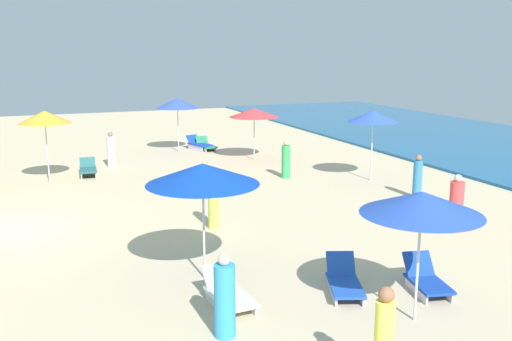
{
  "coord_description": "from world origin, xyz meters",
  "views": [
    {
      "loc": [
        16.72,
        1.08,
        4.96
      ],
      "look_at": [
        -0.38,
        7.89,
        1.02
      ],
      "focal_mm": 39.84,
      "sensor_mm": 36.0,
      "label": 1
    }
  ],
  "objects_px": {
    "lounge_chair_3_0": "(344,282)",
    "beachgoer_3": "(456,204)",
    "lounge_chair_2_0": "(199,144)",
    "lounge_chair_0_0": "(228,294)",
    "umbrella_4": "(45,117)",
    "lounge_chair_4_0": "(88,169)",
    "beachgoer_0": "(111,151)",
    "beachgoer_1": "(214,203)",
    "beachgoer_6": "(418,178)",
    "beachgoer_5": "(286,161)",
    "umbrella_0": "(203,174)",
    "umbrella_5": "(254,113)",
    "lounge_chair_3_1": "(426,280)",
    "umbrella_1": "(373,116)",
    "umbrella_2": "(177,103)",
    "beachgoer_2": "(225,299)",
    "beach_ball_0": "(89,166)",
    "umbrella_3": "(422,203)",
    "beach_ball_1": "(218,181)",
    "lounge_chair_2_1": "(206,146)"
  },
  "relations": [
    {
      "from": "lounge_chair_4_0",
      "to": "beachgoer_0",
      "type": "relative_size",
      "value": 0.93
    },
    {
      "from": "umbrella_3",
      "to": "lounge_chair_3_1",
      "type": "height_order",
      "value": "umbrella_3"
    },
    {
      "from": "umbrella_0",
      "to": "beachgoer_6",
      "type": "bearing_deg",
      "value": 114.76
    },
    {
      "from": "umbrella_5",
      "to": "lounge_chair_4_0",
      "type": "bearing_deg",
      "value": -84.08
    },
    {
      "from": "umbrella_0",
      "to": "umbrella_2",
      "type": "xyz_separation_m",
      "value": [
        -15.74,
        3.37,
        0.03
      ]
    },
    {
      "from": "umbrella_2",
      "to": "lounge_chair_4_0",
      "type": "xyz_separation_m",
      "value": [
        4.08,
        -4.72,
        -2.12
      ]
    },
    {
      "from": "umbrella_3",
      "to": "beachgoer_3",
      "type": "distance_m",
      "value": 6.31
    },
    {
      "from": "lounge_chair_2_0",
      "to": "beachgoer_5",
      "type": "distance_m",
      "value": 7.6
    },
    {
      "from": "beachgoer_2",
      "to": "beachgoer_3",
      "type": "height_order",
      "value": "beachgoer_3"
    },
    {
      "from": "beachgoer_3",
      "to": "lounge_chair_0_0",
      "type": "bearing_deg",
      "value": -111.97
    },
    {
      "from": "lounge_chair_0_0",
      "to": "umbrella_3",
      "type": "relative_size",
      "value": 0.6
    },
    {
      "from": "beachgoer_1",
      "to": "lounge_chair_3_0",
      "type": "bearing_deg",
      "value": 73.96
    },
    {
      "from": "umbrella_4",
      "to": "lounge_chair_4_0",
      "type": "bearing_deg",
      "value": 114.65
    },
    {
      "from": "lounge_chair_2_0",
      "to": "beachgoer_3",
      "type": "height_order",
      "value": "beachgoer_3"
    },
    {
      "from": "umbrella_4",
      "to": "lounge_chair_3_0",
      "type": "bearing_deg",
      "value": 22.58
    },
    {
      "from": "umbrella_0",
      "to": "beach_ball_1",
      "type": "distance_m",
      "value": 9.08
    },
    {
      "from": "umbrella_3",
      "to": "beach_ball_1",
      "type": "height_order",
      "value": "umbrella_3"
    },
    {
      "from": "beachgoer_3",
      "to": "beachgoer_6",
      "type": "height_order",
      "value": "beachgoer_3"
    },
    {
      "from": "beachgoer_5",
      "to": "beachgoer_6",
      "type": "relative_size",
      "value": 0.99
    },
    {
      "from": "lounge_chair_2_1",
      "to": "lounge_chair_2_0",
      "type": "bearing_deg",
      "value": 132.58
    },
    {
      "from": "lounge_chair_3_1",
      "to": "lounge_chair_2_0",
      "type": "bearing_deg",
      "value": 101.31
    },
    {
      "from": "lounge_chair_2_0",
      "to": "lounge_chair_2_1",
      "type": "relative_size",
      "value": 1.09
    },
    {
      "from": "lounge_chair_2_0",
      "to": "lounge_chair_3_0",
      "type": "bearing_deg",
      "value": -114.42
    },
    {
      "from": "umbrella_0",
      "to": "lounge_chair_4_0",
      "type": "relative_size",
      "value": 1.83
    },
    {
      "from": "lounge_chair_2_0",
      "to": "lounge_chair_0_0",
      "type": "bearing_deg",
      "value": -122.28
    },
    {
      "from": "beach_ball_0",
      "to": "lounge_chair_3_1",
      "type": "bearing_deg",
      "value": 19.03
    },
    {
      "from": "umbrella_1",
      "to": "beachgoer_3",
      "type": "relative_size",
      "value": 1.71
    },
    {
      "from": "lounge_chair_0_0",
      "to": "umbrella_1",
      "type": "bearing_deg",
      "value": 39.41
    },
    {
      "from": "lounge_chair_4_0",
      "to": "umbrella_0",
      "type": "bearing_deg",
      "value": -79.48
    },
    {
      "from": "beachgoer_5",
      "to": "beach_ball_0",
      "type": "bearing_deg",
      "value": -65.08
    },
    {
      "from": "beachgoer_0",
      "to": "beach_ball_1",
      "type": "xyz_separation_m",
      "value": [
        4.89,
        3.21,
        -0.54
      ]
    },
    {
      "from": "beachgoer_6",
      "to": "beachgoer_5",
      "type": "bearing_deg",
      "value": -103.94
    },
    {
      "from": "lounge_chair_3_0",
      "to": "lounge_chair_3_1",
      "type": "distance_m",
      "value": 1.72
    },
    {
      "from": "lounge_chair_3_0",
      "to": "beachgoer_3",
      "type": "bearing_deg",
      "value": 47.47
    },
    {
      "from": "umbrella_1",
      "to": "umbrella_5",
      "type": "height_order",
      "value": "umbrella_1"
    },
    {
      "from": "umbrella_0",
      "to": "umbrella_4",
      "type": "distance_m",
      "value": 11.34
    },
    {
      "from": "umbrella_1",
      "to": "umbrella_2",
      "type": "bearing_deg",
      "value": -148.81
    },
    {
      "from": "lounge_chair_3_0",
      "to": "beachgoer_0",
      "type": "height_order",
      "value": "beachgoer_0"
    },
    {
      "from": "umbrella_1",
      "to": "beachgoer_2",
      "type": "xyz_separation_m",
      "value": [
        9.5,
        -9.14,
        -1.77
      ]
    },
    {
      "from": "umbrella_1",
      "to": "lounge_chair_2_1",
      "type": "distance_m",
      "value": 9.92
    },
    {
      "from": "umbrella_3",
      "to": "umbrella_5",
      "type": "bearing_deg",
      "value": 169.24
    },
    {
      "from": "umbrella_2",
      "to": "beachgoer_0",
      "type": "distance_m",
      "value": 4.72
    },
    {
      "from": "umbrella_2",
      "to": "beachgoer_2",
      "type": "bearing_deg",
      "value": -11.62
    },
    {
      "from": "lounge_chair_4_0",
      "to": "lounge_chair_0_0",
      "type": "bearing_deg",
      "value": -80.02
    },
    {
      "from": "beachgoer_2",
      "to": "beach_ball_0",
      "type": "height_order",
      "value": "beachgoer_2"
    },
    {
      "from": "lounge_chair_3_0",
      "to": "beach_ball_1",
      "type": "distance_m",
      "value": 10.1
    },
    {
      "from": "umbrella_0",
      "to": "lounge_chair_4_0",
      "type": "height_order",
      "value": "umbrella_0"
    },
    {
      "from": "beachgoer_5",
      "to": "beach_ball_0",
      "type": "height_order",
      "value": "beachgoer_5"
    },
    {
      "from": "umbrella_1",
      "to": "beachgoer_2",
      "type": "distance_m",
      "value": 13.3
    },
    {
      "from": "beachgoer_0",
      "to": "beachgoer_1",
      "type": "height_order",
      "value": "beachgoer_1"
    }
  ]
}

